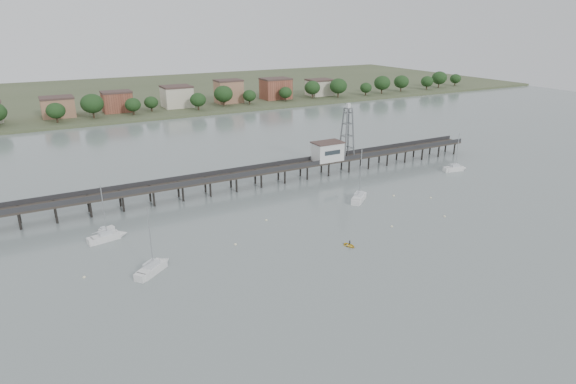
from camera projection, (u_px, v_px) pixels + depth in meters
name	position (u px, v px, depth m)	size (l,w,h in m)	color
ground_plane	(401.00, 297.00, 75.80)	(500.00, 500.00, 0.00)	slate
pier	(246.00, 174.00, 124.12)	(150.00, 5.00, 5.50)	#2D2823
pier_building	(327.00, 151.00, 134.41)	(8.40, 5.40, 5.30)	silver
lattice_tower	(347.00, 133.00, 135.84)	(3.20, 3.20, 15.50)	slate
sailboat_c	(360.00, 196.00, 117.36)	(7.71, 7.00, 13.37)	white
sailboat_b	(111.00, 236.00, 95.75)	(7.45, 3.48, 11.96)	white
sailboat_e	(457.00, 168.00, 139.44)	(7.20, 3.15, 11.63)	white
sailboat_a	(156.00, 266.00, 84.02)	(7.38, 6.49, 12.70)	white
white_tender	(106.00, 229.00, 99.49)	(3.32, 2.22, 1.19)	white
yellow_dinghy	(349.00, 246.00, 92.92)	(1.81, 0.52, 2.53)	yellow
dinghy_occupant	(349.00, 246.00, 92.92)	(0.39, 1.06, 0.25)	black
mooring_buoys	(333.00, 222.00, 103.69)	(80.31, 17.64, 0.39)	#F7EFC0
far_shore	(119.00, 95.00, 273.67)	(500.00, 170.00, 10.40)	#475133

